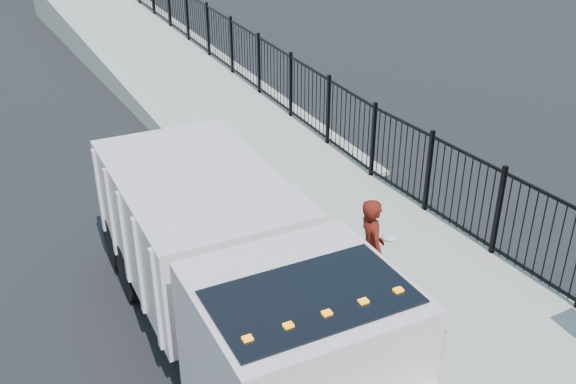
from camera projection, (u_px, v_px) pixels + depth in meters
ground at (338, 312)px, 11.01m from camera, size 120.00×120.00×0.00m
sidewalk at (507, 341)px, 10.26m from camera, size 3.55×12.00×0.12m
curb at (413, 382)px, 9.42m from camera, size 0.30×12.00×0.16m
ramp at (155, 66)px, 24.37m from camera, size 3.95×24.06×3.19m
iron_fence at (232, 64)px, 21.47m from camera, size 0.10×28.00×1.80m
truck at (238, 278)px, 9.34m from camera, size 2.83×7.83×2.65m
worker at (371, 249)px, 10.82m from camera, size 0.61×0.78×1.89m
debris at (390, 237)px, 12.92m from camera, size 0.31×0.31×0.08m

